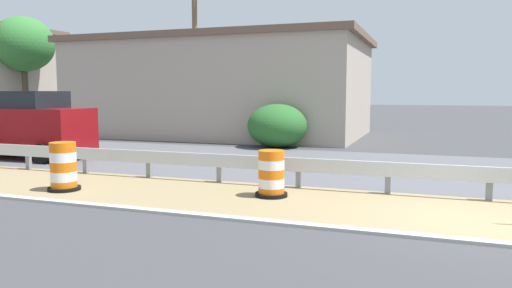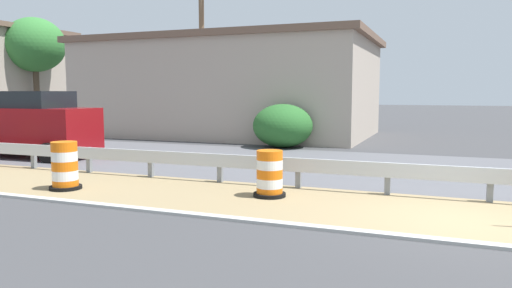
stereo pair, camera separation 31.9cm
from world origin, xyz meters
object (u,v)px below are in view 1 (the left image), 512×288
Objects in this scene: traffic_barrel_close at (64,169)px; traffic_barrel_nearest at (271,176)px; utility_pole_near at (195,57)px; car_trailing_far_lane at (27,125)px.

traffic_barrel_nearest is at bearing -78.21° from traffic_barrel_close.
utility_pole_near is (10.19, 6.92, 3.36)m from traffic_barrel_nearest.
car_trailing_far_lane reaches higher than traffic_barrel_close.
traffic_barrel_close is 0.25× the size of car_trailing_far_lane.
traffic_barrel_nearest is 0.22× the size of car_trailing_far_lane.
car_trailing_far_lane is (3.91, 4.94, 0.63)m from traffic_barrel_close.
utility_pole_near is at bearing 11.63° from traffic_barrel_close.
traffic_barrel_close is 6.33m from car_trailing_far_lane.
traffic_barrel_nearest is at bearing 161.62° from car_trailing_far_lane.
traffic_barrel_close reaches higher than traffic_barrel_nearest.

